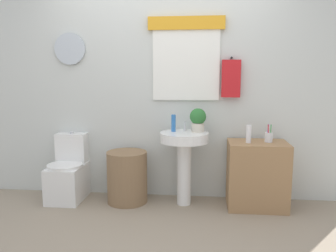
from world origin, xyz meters
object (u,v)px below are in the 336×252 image
at_px(potted_plant, 198,119).
at_px(toothbrush_cup, 269,137).
at_px(toilet, 69,174).
at_px(pedestal_sink, 184,151).
at_px(wooden_cabinet, 257,175).
at_px(lotion_bottle, 249,134).
at_px(soap_bottle, 173,123).
at_px(laundry_hamper, 127,177).

height_order(potted_plant, toothbrush_cup, potted_plant).
relative_size(toilet, pedestal_sink, 0.94).
bearing_deg(wooden_cabinet, lotion_bottle, -159.39).
xyz_separation_m(toilet, wooden_cabinet, (2.07, -0.03, 0.07)).
relative_size(soap_bottle, lotion_bottle, 0.99).
height_order(soap_bottle, potted_plant, potted_plant).
xyz_separation_m(toilet, soap_bottle, (1.18, 0.02, 0.60)).
xyz_separation_m(laundry_hamper, pedestal_sink, (0.62, 0.00, 0.31)).
distance_m(wooden_cabinet, potted_plant, 0.85).
height_order(wooden_cabinet, toothbrush_cup, toothbrush_cup).
xyz_separation_m(toilet, laundry_hamper, (0.68, -0.03, -0.00)).
xyz_separation_m(toilet, toothbrush_cup, (2.18, -0.01, 0.47)).
height_order(wooden_cabinet, soap_bottle, soap_bottle).
relative_size(wooden_cabinet, toothbrush_cup, 3.77).
height_order(toilet, pedestal_sink, pedestal_sink).
height_order(toilet, soap_bottle, soap_bottle).
height_order(pedestal_sink, soap_bottle, soap_bottle).
distance_m(wooden_cabinet, toothbrush_cup, 0.42).
bearing_deg(lotion_bottle, soap_bottle, 173.43).
bearing_deg(soap_bottle, laundry_hamper, -174.33).
bearing_deg(pedestal_sink, laundry_hamper, 180.00).
xyz_separation_m(potted_plant, toothbrush_cup, (0.73, -0.04, -0.17)).
bearing_deg(soap_bottle, lotion_bottle, -6.57).
xyz_separation_m(laundry_hamper, toothbrush_cup, (1.50, 0.02, 0.47)).
bearing_deg(wooden_cabinet, toilet, 179.07).
bearing_deg(toothbrush_cup, soap_bottle, 178.27).
distance_m(potted_plant, lotion_bottle, 0.55).
distance_m(toilet, laundry_hamper, 0.68).
bearing_deg(laundry_hamper, wooden_cabinet, 0.00).
bearing_deg(wooden_cabinet, laundry_hamper, 180.00).
distance_m(toilet, soap_bottle, 1.32).
bearing_deg(soap_bottle, toilet, -179.21).
relative_size(pedestal_sink, potted_plant, 3.13).
relative_size(toilet, toothbrush_cup, 4.01).
xyz_separation_m(potted_plant, lotion_bottle, (0.52, -0.10, -0.13)).
xyz_separation_m(pedestal_sink, soap_bottle, (-0.12, 0.05, 0.29)).
bearing_deg(toilet, soap_bottle, 0.79).
height_order(laundry_hamper, lotion_bottle, lotion_bottle).
height_order(toilet, laundry_hamper, toilet).
xyz_separation_m(laundry_hamper, potted_plant, (0.76, 0.06, 0.64)).
distance_m(toilet, pedestal_sink, 1.34).
bearing_deg(toothbrush_cup, laundry_hamper, -179.24).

